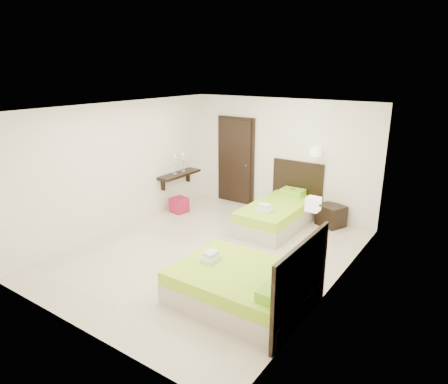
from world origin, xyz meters
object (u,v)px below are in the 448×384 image
Objects in this scene: bed_single at (278,213)px; bed_double at (245,285)px; ottoman at (179,205)px; nightstand at (331,215)px.

bed_double is at bearing -71.83° from bed_single.
bed_double is 5.50× the size of ottoman.
bed_single is at bearing 12.46° from ottoman.
bed_double reaches higher than nightstand.
bed_single is at bearing -119.33° from nightstand.
ottoman is at bearing 144.15° from bed_double.
nightstand is at bearing 20.46° from ottoman.
bed_double is (0.94, -2.86, -0.02)m from bed_single.
bed_single is 3.93× the size of nightstand.
bed_double is 3.55m from nightstand.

